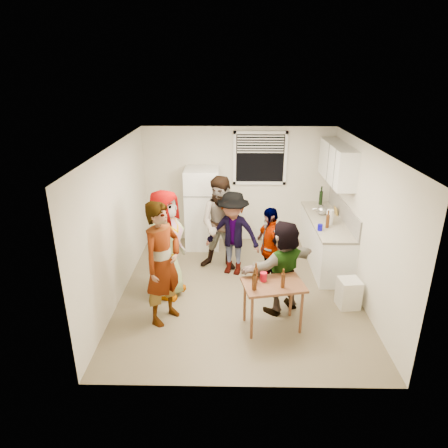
{
  "coord_description": "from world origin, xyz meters",
  "views": [
    {
      "loc": [
        -0.16,
        -6.04,
        3.61
      ],
      "look_at": [
        -0.27,
        0.23,
        1.15
      ],
      "focal_mm": 32.0,
      "sensor_mm": 36.0,
      "label": 1
    }
  ],
  "objects_px": {
    "guest_grey": "(168,293)",
    "serving_table": "(271,326)",
    "wine_bottle": "(320,204)",
    "blue_cup": "(320,230)",
    "guest_orange": "(281,309)",
    "trash_bin": "(349,293)",
    "kettle": "(322,215)",
    "refrigerator": "(202,208)",
    "guest_back_right": "(233,272)",
    "guest_stripe": "(166,318)",
    "beer_bottle_counter": "(327,228)",
    "red_cup": "(263,281)",
    "guest_back_left": "(223,268)",
    "beer_bottle_table": "(283,287)",
    "guest_black": "(268,285)"
  },
  "relations": [
    {
      "from": "wine_bottle",
      "to": "guest_stripe",
      "type": "bearing_deg",
      "value": -134.99
    },
    {
      "from": "guest_stripe",
      "to": "guest_orange",
      "type": "relative_size",
      "value": 1.26
    },
    {
      "from": "refrigerator",
      "to": "guest_stripe",
      "type": "height_order",
      "value": "refrigerator"
    },
    {
      "from": "blue_cup",
      "to": "serving_table",
      "type": "relative_size",
      "value": 0.14
    },
    {
      "from": "kettle",
      "to": "guest_orange",
      "type": "bearing_deg",
      "value": -93.01
    },
    {
      "from": "trash_bin",
      "to": "serving_table",
      "type": "xyz_separation_m",
      "value": [
        -1.28,
        -0.57,
        -0.25
      ]
    },
    {
      "from": "beer_bottle_counter",
      "to": "guest_stripe",
      "type": "height_order",
      "value": "beer_bottle_counter"
    },
    {
      "from": "wine_bottle",
      "to": "guest_back_right",
      "type": "relative_size",
      "value": 0.19
    },
    {
      "from": "guest_grey",
      "to": "guest_back_right",
      "type": "xyz_separation_m",
      "value": [
        1.11,
        0.77,
        0.0
      ]
    },
    {
      "from": "guest_grey",
      "to": "wine_bottle",
      "type": "bearing_deg",
      "value": -34.92
    },
    {
      "from": "wine_bottle",
      "to": "serving_table",
      "type": "xyz_separation_m",
      "value": [
        -1.28,
        -3.07,
        -0.9
      ]
    },
    {
      "from": "serving_table",
      "to": "guest_grey",
      "type": "xyz_separation_m",
      "value": [
        -1.68,
        0.92,
        0.0
      ]
    },
    {
      "from": "guest_back_left",
      "to": "guest_orange",
      "type": "relative_size",
      "value": 1.2
    },
    {
      "from": "kettle",
      "to": "blue_cup",
      "type": "relative_size",
      "value": 2.14
    },
    {
      "from": "refrigerator",
      "to": "guest_black",
      "type": "xyz_separation_m",
      "value": [
        1.26,
        -1.69,
        -0.85
      ]
    },
    {
      "from": "beer_bottle_counter",
      "to": "guest_back_right",
      "type": "bearing_deg",
      "value": -177.94
    },
    {
      "from": "blue_cup",
      "to": "red_cup",
      "type": "height_order",
      "value": "blue_cup"
    },
    {
      "from": "guest_stripe",
      "to": "guest_orange",
      "type": "bearing_deg",
      "value": -48.59
    },
    {
      "from": "blue_cup",
      "to": "guest_orange",
      "type": "height_order",
      "value": "blue_cup"
    },
    {
      "from": "refrigerator",
      "to": "trash_bin",
      "type": "xyz_separation_m",
      "value": [
        2.5,
        -2.34,
        -0.6
      ]
    },
    {
      "from": "trash_bin",
      "to": "red_cup",
      "type": "bearing_deg",
      "value": -160.95
    },
    {
      "from": "guest_back_right",
      "to": "guest_black",
      "type": "relative_size",
      "value": 1.08
    },
    {
      "from": "guest_back_right",
      "to": "wine_bottle",
      "type": "bearing_deg",
      "value": 54.07
    },
    {
      "from": "red_cup",
      "to": "guest_orange",
      "type": "height_order",
      "value": "red_cup"
    },
    {
      "from": "guest_black",
      "to": "guest_back_left",
      "type": "bearing_deg",
      "value": -150.1
    },
    {
      "from": "guest_orange",
      "to": "beer_bottle_table",
      "type": "bearing_deg",
      "value": 46.36
    },
    {
      "from": "blue_cup",
      "to": "beer_bottle_table",
      "type": "bearing_deg",
      "value": -116.69
    },
    {
      "from": "guest_stripe",
      "to": "guest_orange",
      "type": "xyz_separation_m",
      "value": [
        1.81,
        0.29,
        0.0
      ]
    },
    {
      "from": "refrigerator",
      "to": "serving_table",
      "type": "bearing_deg",
      "value": -67.31
    },
    {
      "from": "beer_bottle_counter",
      "to": "red_cup",
      "type": "distance_m",
      "value": 2.11
    },
    {
      "from": "wine_bottle",
      "to": "guest_black",
      "type": "distance_m",
      "value": 2.4
    },
    {
      "from": "kettle",
      "to": "serving_table",
      "type": "bearing_deg",
      "value": -92.34
    },
    {
      "from": "kettle",
      "to": "guest_orange",
      "type": "distance_m",
      "value": 2.38
    },
    {
      "from": "wine_bottle",
      "to": "trash_bin",
      "type": "xyz_separation_m",
      "value": [
        -0.0,
        -2.5,
        -0.65
      ]
    },
    {
      "from": "serving_table",
      "to": "guest_grey",
      "type": "relative_size",
      "value": 0.47
    },
    {
      "from": "beer_bottle_table",
      "to": "guest_back_left",
      "type": "relative_size",
      "value": 0.12
    },
    {
      "from": "guest_grey",
      "to": "serving_table",
      "type": "bearing_deg",
      "value": -99.44
    },
    {
      "from": "guest_back_left",
      "to": "guest_back_right",
      "type": "distance_m",
      "value": 0.26
    },
    {
      "from": "kettle",
      "to": "beer_bottle_table",
      "type": "height_order",
      "value": "kettle"
    },
    {
      "from": "serving_table",
      "to": "guest_black",
      "type": "xyz_separation_m",
      "value": [
        0.05,
        1.22,
        0.0
      ]
    },
    {
      "from": "kettle",
      "to": "blue_cup",
      "type": "bearing_deg",
      "value": -80.57
    },
    {
      "from": "guest_orange",
      "to": "guest_stripe",
      "type": "bearing_deg",
      "value": -26.26
    },
    {
      "from": "refrigerator",
      "to": "guest_grey",
      "type": "xyz_separation_m",
      "value": [
        -0.47,
        -1.99,
        -0.85
      ]
    },
    {
      "from": "guest_back_left",
      "to": "guest_orange",
      "type": "bearing_deg",
      "value": -45.22
    },
    {
      "from": "blue_cup",
      "to": "red_cup",
      "type": "distance_m",
      "value": 1.9
    },
    {
      "from": "beer_bottle_counter",
      "to": "blue_cup",
      "type": "relative_size",
      "value": 2.01
    },
    {
      "from": "beer_bottle_table",
      "to": "guest_back_right",
      "type": "distance_m",
      "value": 2.05
    },
    {
      "from": "guest_back_left",
      "to": "guest_back_right",
      "type": "relative_size",
      "value": 1.14
    },
    {
      "from": "kettle",
      "to": "guest_back_left",
      "type": "height_order",
      "value": "kettle"
    },
    {
      "from": "blue_cup",
      "to": "guest_grey",
      "type": "bearing_deg",
      "value": -165.48
    }
  ]
}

